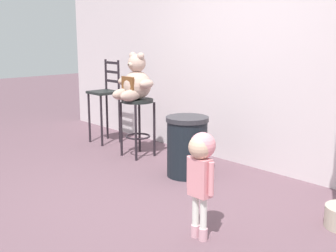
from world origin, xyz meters
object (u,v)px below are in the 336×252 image
teddy_bear (135,82)px  child_walking (201,163)px  trash_bin (187,146)px  bar_chair_empty (105,97)px  bar_stool_with_teddy (138,115)px

teddy_bear → child_walking: bearing=-26.8°
teddy_bear → trash_bin: bearing=-4.2°
teddy_bear → child_walking: teddy_bear is taller
bar_chair_empty → teddy_bear: bearing=-9.9°
bar_stool_with_teddy → bar_chair_empty: 0.92m
child_walking → trash_bin: 1.57m
trash_bin → bar_chair_empty: (-1.90, 0.23, 0.33)m
teddy_bear → child_walking: size_ratio=0.69×
trash_bin → bar_chair_empty: bar_chair_empty is taller
child_walking → trash_bin: size_ratio=1.26×
bar_stool_with_teddy → teddy_bear: (0.00, -0.03, 0.43)m
bar_stool_with_teddy → child_walking: bearing=-27.4°
child_walking → bar_stool_with_teddy: bearing=-7.2°
bar_stool_with_teddy → child_walking: size_ratio=0.88×
child_walking → bar_chair_empty: bar_chair_empty is taller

